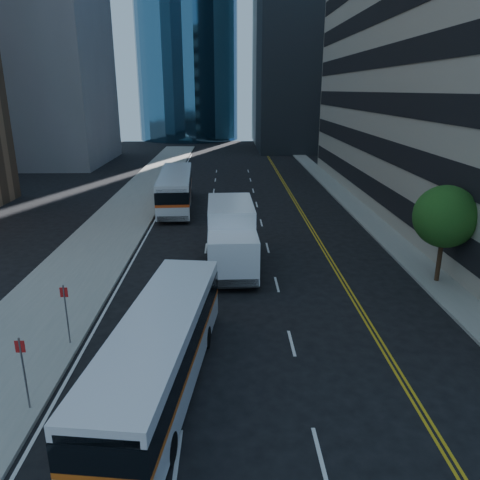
# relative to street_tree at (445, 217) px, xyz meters

# --- Properties ---
(ground) EXTENTS (160.00, 160.00, 0.00)m
(ground) POSITION_rel_street_tree_xyz_m (-9.00, -8.00, -3.64)
(ground) COLOR black
(ground) RESTS_ON ground
(sidewalk_west) EXTENTS (5.00, 90.00, 0.15)m
(sidewalk_west) POSITION_rel_street_tree_xyz_m (-19.50, 17.00, -3.57)
(sidewalk_west) COLOR gray
(sidewalk_west) RESTS_ON ground
(sidewalk_east) EXTENTS (2.00, 90.00, 0.15)m
(sidewalk_east) POSITION_rel_street_tree_xyz_m (-0.00, 17.00, -3.57)
(sidewalk_east) COLOR gray
(sidewalk_east) RESTS_ON ground
(midrise_west) EXTENTS (18.00, 18.00, 35.00)m
(midrise_west) POSITION_rel_street_tree_xyz_m (-37.00, 44.00, 13.86)
(midrise_west) COLOR gray
(midrise_west) RESTS_ON ground
(street_tree) EXTENTS (3.20, 3.20, 5.10)m
(street_tree) POSITION_rel_street_tree_xyz_m (0.00, 0.00, 0.00)
(street_tree) COLOR #332114
(street_tree) RESTS_ON sidewalk_east
(bus_front) EXTENTS (3.62, 10.87, 2.75)m
(bus_front) POSITION_rel_street_tree_xyz_m (-13.32, -8.93, -2.14)
(bus_front) COLOR silver
(bus_front) RESTS_ON ground
(bus_rear) EXTENTS (3.25, 11.91, 3.04)m
(bus_rear) POSITION_rel_street_tree_xyz_m (-15.56, 17.14, -1.98)
(bus_rear) COLOR silver
(bus_rear) RESTS_ON ground
(box_truck) EXTENTS (2.81, 7.59, 3.60)m
(box_truck) POSITION_rel_street_tree_xyz_m (-10.88, 2.63, -1.74)
(box_truck) COLOR white
(box_truck) RESTS_ON ground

